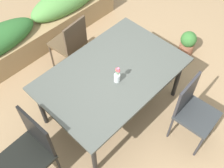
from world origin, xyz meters
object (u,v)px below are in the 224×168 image
object	(u,v)px
chair_far_side	(71,42)
potted_plant	(188,43)
chair_near_right	(193,109)
flower_vase	(117,76)
dining_table	(112,76)
chair_end_left	(31,149)
planter_box	(35,28)

from	to	relation	value
chair_far_side	potted_plant	world-z (taller)	chair_far_side
chair_near_right	potted_plant	xyz separation A→B (m)	(1.21, 0.82, -0.32)
chair_far_side	flower_vase	bearing A→B (deg)	-105.46
dining_table	chair_far_side	size ratio (longest dim) A/B	1.84
chair_end_left	flower_vase	size ratio (longest dim) A/B	4.39
dining_table	chair_far_side	bearing A→B (deg)	82.26
dining_table	flower_vase	bearing A→B (deg)	-111.18
flower_vase	planter_box	xyz separation A→B (m)	(0.12, 1.88, -0.51)
chair_near_right	chair_far_side	xyz separation A→B (m)	(-0.26, 1.86, 0.01)
planter_box	potted_plant	distance (m)	2.42
chair_near_right	chair_end_left	bearing A→B (deg)	-33.88
flower_vase	potted_plant	bearing A→B (deg)	0.58
dining_table	planter_box	size ratio (longest dim) A/B	0.57
dining_table	chair_near_right	xyz separation A→B (m)	(0.38, -0.93, -0.16)
chair_near_right	planter_box	distance (m)	2.71
flower_vase	potted_plant	xyz separation A→B (m)	(1.65, 0.02, -0.63)
dining_table	potted_plant	size ratio (longest dim) A/B	4.22
chair_end_left	planter_box	size ratio (longest dim) A/B	0.32
chair_near_right	potted_plant	bearing A→B (deg)	-149.75
chair_near_right	planter_box	bearing A→B (deg)	-86.95
chair_near_right	chair_far_side	bearing A→B (deg)	-85.74
planter_box	potted_plant	size ratio (longest dim) A/B	7.45
dining_table	planter_box	world-z (taller)	dining_table
dining_table	potted_plant	distance (m)	1.67
flower_vase	planter_box	world-z (taller)	flower_vase
potted_plant	chair_near_right	bearing A→B (deg)	-146.13
potted_plant	dining_table	bearing A→B (deg)	175.99
chair_near_right	planter_box	xyz separation A→B (m)	(-0.31, 2.68, -0.20)
chair_far_side	potted_plant	xyz separation A→B (m)	(1.47, -1.04, -0.33)
chair_near_right	flower_vase	xyz separation A→B (m)	(-0.43, 0.80, 0.31)
chair_end_left	potted_plant	size ratio (longest dim) A/B	2.41
chair_far_side	chair_near_right	bearing A→B (deg)	-88.13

